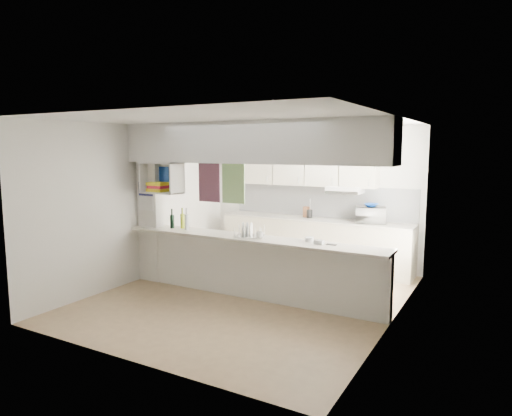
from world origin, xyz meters
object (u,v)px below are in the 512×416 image
Objects in this scene: microwave at (371,215)px; wine_bottles at (181,221)px; dish_rack at (250,231)px; bowl at (371,205)px.

microwave is 3.27m from wine_bottles.
bowl is at bearing 40.72° from dish_rack.
dish_rack is (-1.23, -2.11, -0.23)m from bowl.
wine_bottles reaches higher than bowl.
wine_bottles is at bearing -140.65° from bowl.
wine_bottles is (-2.54, -2.06, -0.01)m from microwave.
wine_bottles reaches higher than dish_rack.
microwave is 1.05× the size of dish_rack.
microwave is at bearing 39.11° from wine_bottles.
dish_rack is at bearing 43.10° from microwave.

